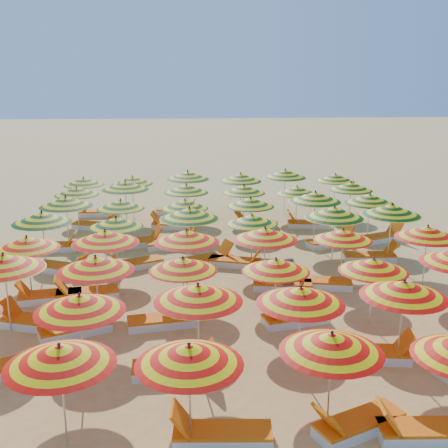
{
  "coord_description": "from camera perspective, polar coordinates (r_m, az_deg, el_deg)",
  "views": [
    {
      "loc": [
        -1.12,
        -16.2,
        6.19
      ],
      "look_at": [
        0.0,
        0.5,
        1.6
      ],
      "focal_mm": 45.0,
      "sensor_mm": 36.0,
      "label": 1
    }
  ],
  "objects": [
    {
      "name": "lounger_0",
      "position": [
        10.29,
        -0.43,
        -20.58
      ],
      "size": [
        1.77,
        0.69,
        0.69
      ],
      "rotation": [
        0.0,
        0.0,
        3.08
      ],
      "color": "white",
      "rests_on": "ground"
    },
    {
      "name": "umbrella_12",
      "position": [
        14.3,
        -21.48,
        -3.61
      ],
      "size": [
        2.51,
        2.51,
        2.05
      ],
      "color": "silver",
      "rests_on": "ground"
    },
    {
      "name": "lounger_19",
      "position": [
        18.34,
        1.26,
        -3.88
      ],
      "size": [
        1.83,
        1.09,
        0.69
      ],
      "rotation": [
        0.0,
        0.0,
        -0.31
      ],
      "color": "white",
      "rests_on": "ground"
    },
    {
      "name": "umbrella_20",
      "position": [
        15.69,
        -3.84,
        -1.24
      ],
      "size": [
        2.35,
        2.35,
        1.96
      ],
      "color": "silver",
      "rests_on": "ground"
    },
    {
      "name": "lounger_6",
      "position": [
        13.13,
        14.9,
        -12.6
      ],
      "size": [
        1.8,
        0.83,
        0.69
      ],
      "rotation": [
        0.0,
        0.0,
        -0.15
      ],
      "color": "white",
      "rests_on": "ground"
    },
    {
      "name": "umbrella_43",
      "position": [
        24.41,
        -9.29,
        4.41
      ],
      "size": [
        2.25,
        2.25,
        1.87
      ],
      "color": "silver",
      "rests_on": "ground"
    },
    {
      "name": "lounger_20",
      "position": [
        19.52,
        14.7,
        -3.2
      ],
      "size": [
        1.77,
        0.7,
        0.69
      ],
      "rotation": [
        0.0,
        0.0,
        -0.07
      ],
      "color": "white",
      "rests_on": "ground"
    },
    {
      "name": "umbrella_33",
      "position": [
        20.22,
        2.69,
        2.24
      ],
      "size": [
        1.99,
        1.99,
        1.83
      ],
      "color": "silver",
      "rests_on": "ground"
    },
    {
      "name": "umbrella_28",
      "position": [
        18.31,
        11.15,
        1.16
      ],
      "size": [
        2.17,
        2.17,
        2.04
      ],
      "color": "silver",
      "rests_on": "ground"
    },
    {
      "name": "ground",
      "position": [
        17.38,
        0.11,
        -5.53
      ],
      "size": [
        120.0,
        120.0,
        0.0
      ],
      "primitive_type": "plane",
      "color": "#DDB062",
      "rests_on": "ground"
    },
    {
      "name": "umbrella_34",
      "position": [
        20.5,
        9.25,
        2.75
      ],
      "size": [
        2.24,
        2.24,
        2.04
      ],
      "color": "silver",
      "rests_on": "ground"
    },
    {
      "name": "umbrella_22",
      "position": [
        16.57,
        11.99,
        -1.09
      ],
      "size": [
        2.05,
        2.05,
        1.82
      ],
      "color": "silver",
      "rests_on": "ground"
    },
    {
      "name": "lounger_17",
      "position": [
        18.4,
        -9.06,
        -4.02
      ],
      "size": [
        1.82,
        1.26,
        0.69
      ],
      "rotation": [
        0.0,
        0.0,
        3.58
      ],
      "color": "white",
      "rests_on": "ground"
    },
    {
      "name": "umbrella_30",
      "position": [
        20.49,
        -15.77,
        2.22
      ],
      "size": [
        2.19,
        2.19,
        1.98
      ],
      "color": "silver",
      "rests_on": "ground"
    },
    {
      "name": "lounger_16",
      "position": [
        18.51,
        -16.01,
        -4.32
      ],
      "size": [
        1.82,
        1.21,
        0.69
      ],
      "rotation": [
        0.0,
        0.0,
        -0.4
      ],
      "color": "white",
      "rests_on": "ground"
    },
    {
      "name": "umbrella_46",
      "position": [
        25.03,
        6.22,
        5.1
      ],
      "size": [
        1.98,
        1.98,
        2.03
      ],
      "color": "silver",
      "rests_on": "ground"
    },
    {
      "name": "lounger_30",
      "position": [
        25.29,
        -12.65,
        1.14
      ],
      "size": [
        1.75,
        0.63,
        0.69
      ],
      "rotation": [
        0.0,
        0.0,
        3.17
      ],
      "color": "white",
      "rests_on": "ground"
    },
    {
      "name": "lounger_22",
      "position": [
        20.69,
        -8.61,
        -1.81
      ],
      "size": [
        1.83,
        1.06,
        0.69
      ],
      "rotation": [
        0.0,
        0.0,
        0.29
      ],
      "color": "white",
      "rests_on": "ground"
    },
    {
      "name": "lounger_14",
      "position": [
        16.54,
        5.78,
        -6.15
      ],
      "size": [
        1.8,
        0.82,
        0.69
      ],
      "rotation": [
        0.0,
        0.0,
        3.0
      ],
      "color": "white",
      "rests_on": "ground"
    },
    {
      "name": "umbrella_24",
      "position": [
        18.43,
        -18.02,
        0.63
      ],
      "size": [
        2.06,
        2.06,
        1.99
      ],
      "color": "silver",
      "rests_on": "ground"
    },
    {
      "name": "umbrella_10",
      "position": [
        12.52,
        17.81,
        -6.31
      ],
      "size": [
        2.32,
        2.32,
        1.96
      ],
      "color": "silver",
      "rests_on": "ground"
    },
    {
      "name": "lounger_26",
      "position": [
        23.19,
        -12.97,
        -0.16
      ],
      "size": [
        1.83,
        1.08,
        0.69
      ],
      "rotation": [
        0.0,
        0.0,
        -0.31
      ],
      "color": "white",
      "rests_on": "ground"
    },
    {
      "name": "umbrella_21",
      "position": [
        15.88,
        4.2,
        -1.01
      ],
      "size": [
        2.26,
        2.26,
        1.97
      ],
      "color": "silver",
      "rests_on": "ground"
    },
    {
      "name": "umbrella_44",
      "position": [
        24.47,
        -3.72,
        4.96
      ],
      "size": [
        2.54,
        2.54,
        2.04
      ],
      "color": "silver",
      "rests_on": "ground"
    },
    {
      "name": "lounger_31",
      "position": [
        25.05,
        -4.8,
        1.33
      ],
      "size": [
        1.8,
        0.83,
        0.69
      ],
      "rotation": [
        0.0,
        0.0,
        -0.15
      ],
      "color": "white",
      "rests_on": "ground"
    },
    {
      "name": "umbrella_36",
      "position": [
        22.78,
        -14.74,
        3.27
      ],
      "size": [
        1.77,
        1.77,
        1.85
      ],
      "color": "silver",
      "rests_on": "ground"
    },
    {
      "name": "umbrella_41",
      "position": [
        23.38,
        12.77,
        3.76
      ],
      "size": [
        2.28,
        2.28,
        1.88
      ],
      "color": "silver",
      "rests_on": "ground"
    },
    {
      "name": "umbrella_47",
      "position": [
        25.41,
        11.24,
        4.64
      ],
      "size": [
        1.86,
        1.86,
        1.82
      ],
      "color": "silver",
      "rests_on": "ground"
    },
    {
      "name": "umbrella_19",
      "position": [
        15.85,
        -11.98,
        -1.28
      ],
      "size": [
        2.4,
        2.4,
        1.99
      ],
      "color": "silver",
      "rests_on": "ground"
    },
    {
      "name": "lounger_25",
      "position": [
        21.8,
        15.66,
        -1.33
      ],
      "size": [
        1.82,
        1.19,
        0.69
      ],
      "rotation": [
        0.0,
        0.0,
        0.39
      ],
      "color": "white",
      "rests_on": "ground"
    },
    {
      "name": "lounger_5",
      "position": [
        12.2,
        -4.97,
        -14.38
      ],
      "size": [
        1.76,
        0.65,
        0.69
      ],
      "rotation": [
        0.0,
        0.0,
        0.04
      ],
      "color": "white",
      "rests_on": "ground"
    },
    {
      "name": "umbrella_31",
      "position": [
        20.29,
        -10.47,
        1.98
      ],
      "size": [
        2.22,
        2.22,
        1.81
      ],
      "color": "silver",
      "rests_on": "ground"
    },
    {
      "name": "umbrella_2",
      "position": [
        9.44,
        -3.56,
        -13.14
      ],
      "size": [
        2.28,
        2.28,
        1.92
      ],
      "color": "silver",
      "rests_on": "ground"
    },
    {
      "name": "umbrella_1",
      "position": [
        9.75,
        -16.35,
        -12.7
      ],
      "size": [
        2.35,
        2.35,
        1.94
      ],
      "color": "silver",
      "rests_on": "ground"
    },
    {
      "name": "umbrella_40",
      "position": [
        22.64,
        7.42,
        3.42
      ],
      "size": [
        2.02,
        2.02,
        1.78
      ],
      "color": "silver",
      "rests_on": "ground"
    },
    {
      "name": "umbrella_8",
      "position": [
        11.65,
        -2.65,
        -7.04
      ],
      "size": [
        2.28,
        2.28,
        2.0
      ],
      "color": "silver",
      "rests_on": "ground"
    },
    {
      "name": "lounger_15",
      "position": [
        16.85,
        9.78,
        -5.89
      ],
      "size": [
        1.81,
        0.89,
        0.69
      ],
      "rotation": [
        0.0,
        0.0,
        2.95
      ],
      "color": "white",
      "rests_on": "ground"
    },
    {
      "name": "lounger_28",
      "position": [
        22.99,
        3.18,
        0.09
      ],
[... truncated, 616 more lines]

